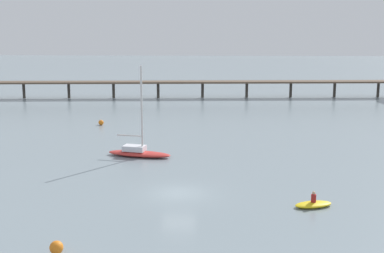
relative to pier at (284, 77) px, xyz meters
name	(u,v)px	position (x,y,z in m)	size (l,w,h in m)	color
ground_plane	(179,193)	(-14.70, -56.01, -3.78)	(400.00, 400.00, 0.00)	gray
pier	(284,77)	(0.00, 0.00, 0.00)	(81.91, 9.66, 7.92)	brown
sailboat_red	(138,151)	(-19.53, -44.78, -3.23)	(6.65, 3.12, 8.87)	red
dinghy_yellow	(313,204)	(-5.00, -58.54, -3.57)	(3.00, 2.05, 1.14)	yellow
mooring_buoy_outer	(56,248)	(-20.63, -67.09, -3.39)	(0.77, 0.77, 0.77)	orange
mooring_buoy_near	(101,122)	(-26.94, -28.62, -3.44)	(0.68, 0.68, 0.68)	orange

